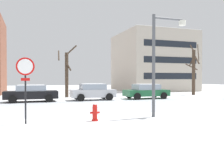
{
  "coord_description": "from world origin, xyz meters",
  "views": [
    {
      "loc": [
        -1.92,
        -13.18,
        1.9
      ],
      "look_at": [
        4.25,
        4.65,
        1.51
      ],
      "focal_mm": 38.5,
      "sensor_mm": 36.0,
      "label": 1
    }
  ],
  "objects_px": {
    "parked_car_silver": "(93,92)",
    "fire_hydrant": "(95,112)",
    "stop_sign": "(25,77)",
    "street_lamp": "(160,53)",
    "parked_car_black": "(31,93)",
    "parked_car_green": "(146,91)"
  },
  "relations": [
    {
      "from": "fire_hydrant",
      "to": "parked_car_black",
      "type": "bearing_deg",
      "value": 104.07
    },
    {
      "from": "fire_hydrant",
      "to": "street_lamp",
      "type": "bearing_deg",
      "value": 2.62
    },
    {
      "from": "stop_sign",
      "to": "fire_hydrant",
      "type": "xyz_separation_m",
      "value": [
        2.96,
        -0.32,
        -1.57
      ]
    },
    {
      "from": "stop_sign",
      "to": "parked_car_silver",
      "type": "bearing_deg",
      "value": 61.27
    },
    {
      "from": "parked_car_silver",
      "to": "fire_hydrant",
      "type": "bearing_deg",
      "value": -103.99
    },
    {
      "from": "street_lamp",
      "to": "parked_car_green",
      "type": "relative_size",
      "value": 1.2
    },
    {
      "from": "parked_car_green",
      "to": "parked_car_black",
      "type": "bearing_deg",
      "value": 178.37
    },
    {
      "from": "stop_sign",
      "to": "fire_hydrant",
      "type": "relative_size",
      "value": 3.48
    },
    {
      "from": "parked_car_black",
      "to": "parked_car_green",
      "type": "relative_size",
      "value": 1.0
    },
    {
      "from": "parked_car_silver",
      "to": "parked_car_green",
      "type": "distance_m",
      "value": 5.27
    },
    {
      "from": "street_lamp",
      "to": "parked_car_silver",
      "type": "height_order",
      "value": "street_lamp"
    },
    {
      "from": "stop_sign",
      "to": "parked_car_silver",
      "type": "relative_size",
      "value": 0.72
    },
    {
      "from": "street_lamp",
      "to": "parked_car_silver",
      "type": "bearing_deg",
      "value": 94.69
    },
    {
      "from": "parked_car_silver",
      "to": "parked_car_green",
      "type": "height_order",
      "value": "parked_car_silver"
    },
    {
      "from": "stop_sign",
      "to": "parked_car_black",
      "type": "distance_m",
      "value": 10.36
    },
    {
      "from": "fire_hydrant",
      "to": "street_lamp",
      "type": "relative_size",
      "value": 0.16
    },
    {
      "from": "street_lamp",
      "to": "parked_car_green",
      "type": "height_order",
      "value": "street_lamp"
    },
    {
      "from": "fire_hydrant",
      "to": "street_lamp",
      "type": "xyz_separation_m",
      "value": [
        3.46,
        0.16,
        2.78
      ]
    },
    {
      "from": "fire_hydrant",
      "to": "parked_car_black",
      "type": "distance_m",
      "value": 10.93
    },
    {
      "from": "parked_car_silver",
      "to": "stop_sign",
      "type": "bearing_deg",
      "value": -118.73
    },
    {
      "from": "parked_car_green",
      "to": "fire_hydrant",
      "type": "bearing_deg",
      "value": -127.42
    },
    {
      "from": "stop_sign",
      "to": "street_lamp",
      "type": "bearing_deg",
      "value": -1.4
    }
  ]
}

